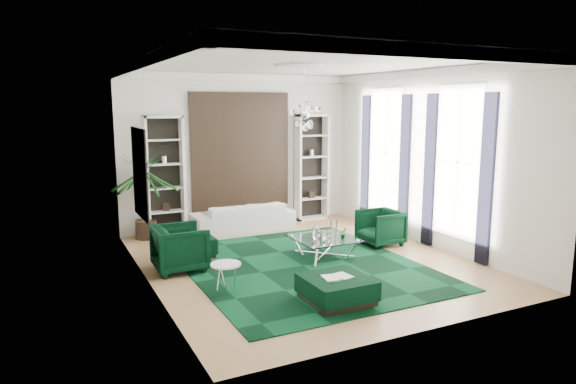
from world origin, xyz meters
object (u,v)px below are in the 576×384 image
armchair_right (380,227)px  ottoman_side (190,247)px  armchair_left (180,248)px  side_table (226,278)px  coffee_table (324,248)px  ottoman_front (337,290)px  palm (144,183)px  sofa (243,217)px

armchair_right → ottoman_side: size_ratio=0.93×
armchair_right → ottoman_side: 4.13m
armchair_left → ottoman_side: (0.39, 0.81, -0.22)m
side_table → coffee_table: bearing=22.3°
ottoman_front → ottoman_side: bearing=112.4°
ottoman_side → palm: (-0.52, 1.81, 1.09)m
armchair_left → palm: palm is taller
armchair_left → armchair_right: (4.40, -0.17, -0.04)m
armchair_right → side_table: (-4.02, -1.29, -0.15)m
ottoman_side → ottoman_front: ottoman_side is taller
coffee_table → side_table: size_ratio=2.38×
armchair_left → ottoman_side: size_ratio=1.03×
sofa → side_table: sofa is taller
ottoman_side → ottoman_front: 3.69m
ottoman_side → palm: palm is taller
armchair_right → coffee_table: bearing=-79.7°
sofa → ottoman_front: sofa is taller
armchair_left → coffee_table: size_ratio=0.79×
armchair_left → ottoman_front: (1.80, -2.60, -0.23)m
side_table → palm: bearing=97.1°
sofa → palm: size_ratio=0.94×
coffee_table → armchair_left: bearing=170.7°
coffee_table → ottoman_side: coffee_table is taller
coffee_table → ottoman_side: (-2.41, 1.27, -0.00)m
side_table → ottoman_side: bearing=89.7°
armchair_left → side_table: 1.52m
sofa → side_table: (-1.72, -3.70, -0.11)m
side_table → palm: palm is taller
sofa → armchair_left: size_ratio=2.58×
ottoman_side → side_table: size_ratio=1.82×
armchair_left → coffee_table: (2.81, -0.46, -0.22)m
sofa → armchair_right: bearing=133.6°
armchair_left → ottoman_side: armchair_left is taller
armchair_right → armchair_left: bearing=-92.2°
sofa → palm: (-2.23, 0.38, 0.93)m
side_table → palm: size_ratio=0.19×
coffee_table → ottoman_side: 2.73m
coffee_table → palm: palm is taller
armchair_left → coffee_table: armchair_left is taller
sofa → ottoman_side: 2.23m
armchair_right → coffee_table: size_ratio=0.72×
armchair_right → side_table: armchair_right is taller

